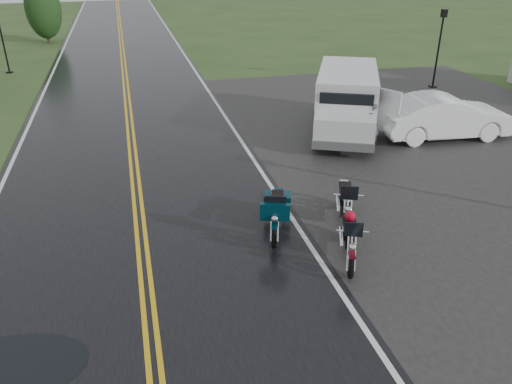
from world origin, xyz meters
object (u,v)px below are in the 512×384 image
lamp_post_far_left (2,38)px  motorcycle_red (352,254)px  van_white (319,116)px  person_at_van (371,127)px  sedan_white (444,117)px  motorcycle_silver (348,216)px  lamp_post_far_right (438,49)px  motorcycle_teal (275,225)px

lamp_post_far_left → motorcycle_red: bearing=-65.0°
van_white → person_at_van: van_white is taller
van_white → sedan_white: van_white is taller
person_at_van → van_white: bearing=-22.1°
person_at_van → motorcycle_silver: bearing=57.4°
motorcycle_red → motorcycle_silver: (0.55, 1.44, 0.03)m
person_at_van → motorcycle_red: bearing=59.4°
sedan_white → lamp_post_far_right: 7.43m
motorcycle_red → lamp_post_far_left: 24.38m
motorcycle_red → motorcycle_silver: bearing=90.2°
person_at_van → sedan_white: person_at_van is taller
motorcycle_red → lamp_post_far_right: lamp_post_far_right is taller
motorcycle_silver → lamp_post_far_left: bearing=138.4°
person_at_van → lamp_post_far_left: size_ratio=0.45×
lamp_post_far_right → motorcycle_red: bearing=-127.8°
motorcycle_teal → person_at_van: bearing=65.8°
motorcycle_red → lamp_post_far_left: bearing=136.0°
motorcycle_red → sedan_white: sedan_white is taller
motorcycle_red → lamp_post_far_right: 17.08m
van_white → sedan_white: size_ratio=1.24×
motorcycle_teal → motorcycle_silver: 1.76m
motorcycle_red → person_at_van: bearing=82.0°
motorcycle_silver → van_white: bearing=96.3°
van_white → lamp_post_far_left: 19.25m
motorcycle_silver → lamp_post_far_right: 15.61m
motorcycle_silver → lamp_post_far_left: lamp_post_far_left is taller
lamp_post_far_right → motorcycle_silver: bearing=-129.5°
motorcycle_red → van_white: size_ratio=0.36×
motorcycle_red → motorcycle_teal: (-1.21, 1.51, 0.01)m
motorcycle_teal → lamp_post_far_right: bearing=65.1°
motorcycle_teal → lamp_post_far_left: (-9.07, 20.56, 1.23)m
person_at_van → lamp_post_far_left: (-13.99, 15.39, 1.03)m
sedan_white → lamp_post_far_left: 22.75m
person_at_van → lamp_post_far_left: 20.82m
motorcycle_teal → lamp_post_far_left: 22.50m
motorcycle_silver → van_white: size_ratio=0.38×
motorcycle_red → person_at_van: 7.65m
motorcycle_red → sedan_white: (6.79, 7.07, 0.16)m
van_white → lamp_post_far_right: lamp_post_far_right is taller
motorcycle_teal → sedan_white: bearing=54.2°
person_at_van → sedan_white: bearing=-174.3°
motorcycle_teal → van_white: bearing=80.1°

